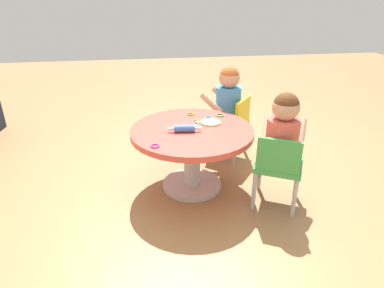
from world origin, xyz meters
The scene contains 13 objects.
ground_plane centered at (0.00, 0.00, 0.00)m, with size 10.00×10.00×0.00m, color #9E7247.
craft_table centered at (0.00, 0.00, 0.35)m, with size 0.86×0.86×0.47m.
child_chair_left centered at (-0.31, -0.53, 0.31)m, with size 0.40×0.40×0.54m.
seated_child_left centered at (-0.28, -0.55, 0.53)m, with size 0.43×0.40×0.51m.
child_chair_right centered at (0.46, -0.41, 0.31)m, with size 0.42×0.42×0.54m.
seated_child_right centered at (0.48, -0.37, 0.53)m, with size 0.42×0.44×0.51m.
rolling_pin centered at (-0.05, 0.06, 0.49)m, with size 0.06×0.23×0.05m.
craft_scissors centered at (0.11, -0.06, 0.47)m, with size 0.14×0.11×0.01m.
playdough_blob_0 centered at (0.09, -0.15, 0.48)m, with size 0.15×0.15×0.01m, color #B2E58C.
cookie_cutter_0 centered at (0.23, -0.25, 0.47)m, with size 0.07×0.07×0.01m, color #4CB259.
cookie_cutter_1 centered at (0.28, -0.03, 0.47)m, with size 0.05×0.05×0.01m, color orange.
cookie_cutter_2 centered at (-0.25, 0.27, 0.47)m, with size 0.06×0.06×0.01m, color #D83FA5.
cookie_cutter_3 centered at (0.18, -0.16, 0.47)m, with size 0.06×0.06×0.01m, color #3F99D8.
Camera 1 is at (-2.12, 0.31, 1.37)m, focal length 31.03 mm.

